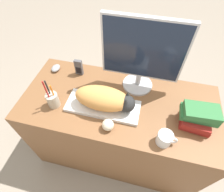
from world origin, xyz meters
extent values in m
plane|color=gray|center=(0.00, 0.00, 0.00)|extent=(12.00, 12.00, 0.00)
cube|color=brown|center=(0.00, 0.30, 0.37)|extent=(1.32, 0.61, 0.75)
cube|color=silver|center=(-0.09, 0.23, 0.76)|extent=(0.47, 0.18, 0.02)
ellipsoid|color=#D18C47|center=(-0.09, 0.23, 0.84)|extent=(0.35, 0.16, 0.14)
sphere|color=#262626|center=(0.06, 0.23, 0.84)|extent=(0.11, 0.11, 0.11)
cone|color=#262626|center=(0.06, 0.21, 0.89)|extent=(0.04, 0.04, 0.04)
cone|color=#262626|center=(0.06, 0.26, 0.89)|extent=(0.04, 0.04, 0.04)
cylinder|color=#B7B7BC|center=(0.10, 0.48, 0.76)|extent=(0.21, 0.21, 0.02)
cylinder|color=#B7B7BC|center=(0.10, 0.48, 0.81)|extent=(0.04, 0.04, 0.10)
cube|color=#B7B7BC|center=(0.10, 0.48, 1.05)|extent=(0.50, 0.03, 0.40)
cube|color=#192338|center=(0.10, 0.47, 1.05)|extent=(0.47, 0.02, 0.38)
ellipsoid|color=gray|center=(-0.54, 0.49, 0.77)|extent=(0.06, 0.09, 0.04)
cylinder|color=silver|center=(0.30, 0.08, 0.79)|extent=(0.08, 0.08, 0.08)
torus|color=silver|center=(0.34, 0.08, 0.79)|extent=(0.06, 0.01, 0.06)
cylinder|color=#B2A893|center=(-0.41, 0.18, 0.80)|extent=(0.08, 0.08, 0.10)
cylinder|color=orange|center=(-0.39, 0.18, 0.86)|extent=(0.01, 0.01, 0.14)
cylinder|color=black|center=(-0.42, 0.19, 0.87)|extent=(0.01, 0.01, 0.17)
cylinder|color=#B21E1E|center=(-0.41, 0.16, 0.89)|extent=(0.01, 0.01, 0.20)
sphere|color=beige|center=(-0.02, 0.09, 0.78)|extent=(0.07, 0.07, 0.07)
cube|color=#4C4C51|center=(-0.35, 0.50, 0.81)|extent=(0.06, 0.02, 0.13)
cube|color=black|center=(-0.35, 0.48, 0.79)|extent=(0.04, 0.00, 0.06)
cube|color=maroon|center=(0.48, 0.25, 0.77)|extent=(0.18, 0.16, 0.04)
cube|color=maroon|center=(0.47, 0.24, 0.80)|extent=(0.17, 0.16, 0.04)
cube|color=#2D6B38|center=(0.47, 0.25, 0.84)|extent=(0.21, 0.11, 0.03)
cube|color=#2D6B38|center=(0.48, 0.25, 0.88)|extent=(0.20, 0.13, 0.04)
camera|label=1|loc=(0.12, -0.40, 1.68)|focal=28.00mm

